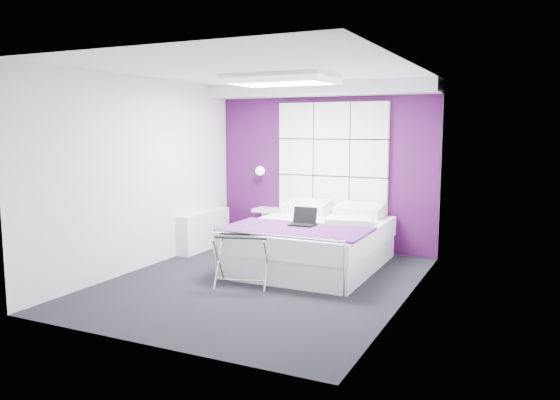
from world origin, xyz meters
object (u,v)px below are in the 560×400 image
radiator (204,230)px  nightstand (270,210)px  laptop (304,221)px  wall_lamp (261,171)px  bed (313,243)px  luggage_rack (243,261)px

radiator → nightstand: size_ratio=2.52×
laptop → wall_lamp: bearing=134.7°
bed → luggage_rack: (-0.41, -1.24, -0.02)m
wall_lamp → luggage_rack: 2.62m
wall_lamp → radiator: size_ratio=0.12×
radiator → laptop: (1.98, -0.60, 0.39)m
radiator → bed: (1.98, -0.28, 0.03)m
wall_lamp → luggage_rack: bearing=-67.9°
bed → laptop: size_ratio=6.83×
wall_lamp → radiator: bearing=-130.1°
luggage_rack → laptop: 1.08m
nightstand → laptop: laptop is taller
bed → laptop: 0.48m
luggage_rack → laptop: bearing=49.7°
nightstand → laptop: (1.17, -1.32, 0.11)m
luggage_rack → nightstand: bearing=92.6°
radiator → luggage_rack: (1.56, -1.52, 0.01)m
nightstand → luggage_rack: bearing=-71.4°
bed → radiator: bearing=171.9°
nightstand → luggage_rack: 2.38m
wall_lamp → laptop: size_ratio=0.45×
bed → nightstand: (-1.17, 1.00, 0.25)m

